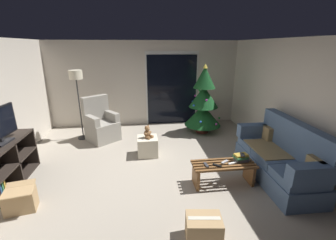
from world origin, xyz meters
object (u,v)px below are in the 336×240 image
Objects in this scene: couch at (280,158)px; remote_graphite at (206,165)px; coffee_table at (223,170)px; ottoman at (148,146)px; cardboard_box_open_near_shelf at (20,201)px; remote_silver at (225,162)px; remote_white at (232,163)px; remote_black at (217,165)px; cardboard_box_taped_mid_floor at (204,229)px; armchair at (101,125)px; cell_phone at (242,155)px; floor_lamp at (76,82)px; media_shelf at (4,167)px; teddy_bear_chestnut at (148,133)px; christmas_tree at (203,103)px; book_stack at (241,158)px.

couch reaches higher than remote_graphite.
ottoman is at bearing 134.50° from coffee_table.
cardboard_box_open_near_shelf is at bearing -175.67° from couch.
cardboard_box_open_near_shelf is (-3.25, -0.31, -0.25)m from remote_silver.
couch reaches higher than coffee_table.
coffee_table is 7.05× the size of remote_white.
remote_black is at bearing 3.81° from cardboard_box_open_near_shelf.
couch is 4.08× the size of cardboard_box_taped_mid_floor.
armchair is at bearing -95.71° from remote_black.
cardboard_box_open_near_shelf is (-2.89, -0.25, -0.25)m from remote_graphite.
remote_white is 1.00× the size of remote_silver.
cell_phone is 0.08× the size of floor_lamp.
armchair reaches higher than media_shelf.
teddy_bear_chestnut reaches higher than cardboard_box_taped_mid_floor.
cardboard_box_taped_mid_floor is 2.69m from cardboard_box_open_near_shelf.
remote_white reaches higher than cardboard_box_taped_mid_floor.
remote_black is at bearing -7.97° from media_shelf.
couch is at bearing 34.20° from cardboard_box_taped_mid_floor.
armchair reaches higher than remote_white.
christmas_tree reaches higher than teddy_bear_chestnut.
remote_black is at bearing -46.70° from armchair.
book_stack is 2.02m from teddy_bear_chestnut.
couch is 4.33m from cardboard_box_open_near_shelf.
media_shelf is (-3.76, 0.43, 0.10)m from coffee_table.
couch reaches higher than book_stack.
remote_graphite is 0.33× the size of cardboard_box_taped_mid_floor.
coffee_table is 0.97× the size of armchair.
remote_white is 3.49m from armchair.
remote_silver is 4.00m from floor_lamp.
cell_phone is 1.61m from cardboard_box_taped_mid_floor.
teddy_bear_chestnut is at bearing 38.65° from cardboard_box_open_near_shelf.
christmas_tree is 4.62m from media_shelf.
cell_phone is (0.21, 0.08, 0.11)m from remote_white.
remote_white and remote_silver have the same top height.
remote_white is at bearing 27.69° from remote_silver.
book_stack is 0.07m from cell_phone.
media_shelf is (-4.09, 0.38, -0.09)m from book_stack.
floor_lamp is (-2.61, 2.52, 1.09)m from remote_graphite.
remote_black is at bearing -42.60° from floor_lamp.
remote_graphite is at bearing -44.04° from floor_lamp.
remote_white is at bearing 53.83° from cardboard_box_taped_mid_floor.
cardboard_box_taped_mid_floor is at bearing -19.01° from cardboard_box_open_near_shelf.
media_shelf is (-3.61, 0.51, -0.04)m from remote_black.
remote_black is 0.50m from book_stack.
media_shelf is at bearing 127.21° from cardboard_box_open_near_shelf.
remote_graphite is 2.67m from christmas_tree.
cell_phone is 3.60m from cardboard_box_open_near_shelf.
coffee_table is 7.64× the size of cell_phone.
couch is at bearing -72.91° from christmas_tree.
remote_white is (0.14, -0.04, 0.15)m from coffee_table.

